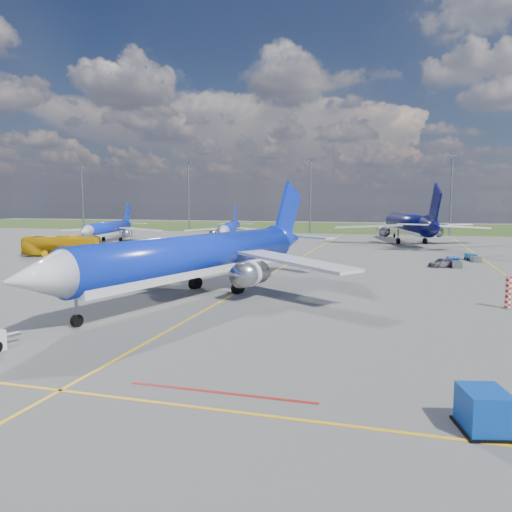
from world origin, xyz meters
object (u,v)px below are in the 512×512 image
(baggage_tug_e, at_px, (473,258))
(service_car_c, at_px, (442,263))
(warning_post, at_px, (508,292))
(service_car_b, at_px, (214,254))
(bg_jet_nnw, at_px, (230,241))
(uld_container, at_px, (484,410))
(bg_jet_n, at_px, (408,243))
(baggage_tug_c, at_px, (241,254))
(service_car_a, at_px, (107,265))
(apron_bus, at_px, (62,246))
(bg_jet_nw, at_px, (109,242))
(baggage_tug_w, at_px, (454,262))
(main_airliner, at_px, (199,295))

(baggage_tug_e, bearing_deg, service_car_c, -128.96)
(warning_post, xyz_separation_m, service_car_b, (-40.02, 30.79, -0.80))
(bg_jet_nnw, height_order, uld_container, bg_jet_nnw)
(bg_jet_n, height_order, service_car_c, bg_jet_n)
(bg_jet_nnw, height_order, baggage_tug_c, bg_jet_nnw)
(uld_container, distance_m, service_car_a, 59.44)
(uld_container, height_order, apron_bus, apron_bus)
(warning_post, height_order, bg_jet_n, bg_jet_n)
(service_car_b, bearing_deg, baggage_tug_c, -30.58)
(uld_container, bearing_deg, bg_jet_nw, 116.65)
(service_car_b, height_order, baggage_tug_e, service_car_b)
(bg_jet_n, relative_size, uld_container, 22.19)
(warning_post, height_order, uld_container, warning_post)
(bg_jet_nw, xyz_separation_m, apron_bus, (10.15, -30.70, 1.86))
(baggage_tug_c, bearing_deg, warning_post, -31.78)
(apron_bus, bearing_deg, warning_post, -129.33)
(service_car_c, bearing_deg, baggage_tug_w, 96.67)
(main_airliner, bearing_deg, baggage_tug_c, 116.15)
(bg_jet_nnw, relative_size, service_car_b, 6.69)
(service_car_a, distance_m, service_car_c, 48.96)
(baggage_tug_c, bearing_deg, uld_container, -52.39)
(baggage_tug_w, relative_size, baggage_tug_e, 1.13)
(apron_bus, bearing_deg, bg_jet_nnw, -41.34)
(bg_jet_n, relative_size, apron_bus, 3.66)
(bg_jet_nw, distance_m, service_car_a, 51.58)
(service_car_c, relative_size, baggage_tug_w, 0.79)
(apron_bus, xyz_separation_m, baggage_tug_e, (69.13, 12.39, -1.35))
(bg_jet_nw, relative_size, bg_jet_nnw, 1.04)
(bg_jet_n, height_order, apron_bus, bg_jet_n)
(bg_jet_nnw, distance_m, apron_bus, 44.05)
(baggage_tug_w, bearing_deg, apron_bus, -178.96)
(service_car_b, bearing_deg, uld_container, -123.68)
(service_car_b, bearing_deg, apron_bus, 125.23)
(uld_container, relative_size, apron_bus, 0.16)
(bg_jet_n, bearing_deg, bg_jet_nnw, -1.94)
(uld_container, relative_size, baggage_tug_c, 0.44)
(service_car_a, bearing_deg, service_car_c, -10.93)
(bg_jet_nw, height_order, apron_bus, bg_jet_nw)
(bg_jet_nnw, distance_m, service_car_b, 37.14)
(service_car_a, xyz_separation_m, baggage_tug_c, (13.63, 20.07, -0.12))
(warning_post, bearing_deg, bg_jet_nnw, 126.70)
(main_airliner, bearing_deg, baggage_tug_w, 64.68)
(service_car_c, bearing_deg, apron_bus, -123.00)
(bg_jet_nw, xyz_separation_m, service_car_a, (27.52, -43.62, 0.64))
(bg_jet_n, xyz_separation_m, baggage_tug_e, (9.57, -35.52, 0.51))
(baggage_tug_e, bearing_deg, bg_jet_nw, 157.34)
(baggage_tug_w, distance_m, baggage_tug_e, 8.72)
(apron_bus, bearing_deg, service_car_a, -144.63)
(service_car_c, distance_m, baggage_tug_e, 11.01)
(uld_container, distance_m, apron_bus, 81.01)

